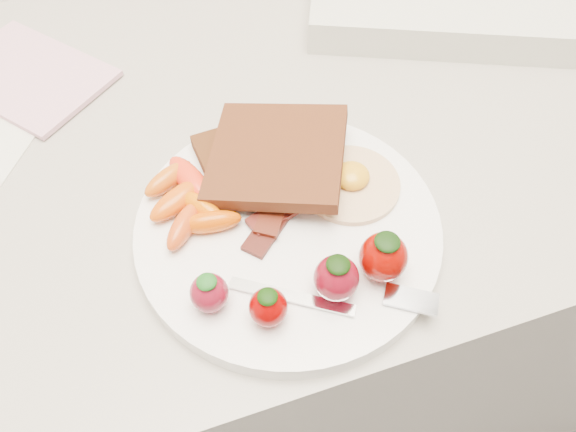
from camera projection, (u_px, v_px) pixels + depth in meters
name	position (u px, v px, depth m)	size (l,w,h in m)	color
counter	(268.00, 307.00, 0.96)	(2.00, 0.60, 0.90)	gray
plate	(288.00, 228.00, 0.50)	(0.27, 0.27, 0.02)	white
toast_lower	(252.00, 160.00, 0.53)	(0.09, 0.09, 0.01)	black
toast_upper	(277.00, 155.00, 0.51)	(0.12, 0.12, 0.01)	black
fried_egg	(351.00, 182.00, 0.51)	(0.10, 0.10, 0.02)	#F3EBC6
bacon_strips	(281.00, 207.00, 0.50)	(0.10, 0.09, 0.01)	black
baby_carrots	(188.00, 199.00, 0.50)	(0.08, 0.11, 0.02)	#CF4D07
strawberries	(321.00, 277.00, 0.44)	(0.17, 0.06, 0.05)	maroon
fork	(346.00, 298.00, 0.45)	(0.16, 0.08, 0.00)	silver
notepad	(27.00, 75.00, 0.63)	(0.12, 0.18, 0.01)	#D598AC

